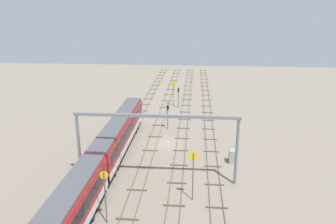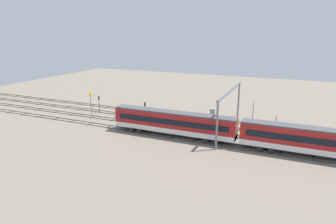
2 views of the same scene
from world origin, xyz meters
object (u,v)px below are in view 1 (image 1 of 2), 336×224
(overhead_gantry, at_px, (156,131))
(speed_sign_mid_trackside, at_px, (193,169))
(relay_cabinet, at_px, (232,156))
(speed_sign_far_trackside, at_px, (173,90))
(signal_light_trackside_departure, at_px, (178,95))
(signal_light_trackside_approach, at_px, (168,113))
(speed_sign_near_foreground, at_px, (105,191))

(overhead_gantry, xyz_separation_m, speed_sign_mid_trackside, (-3.96, -4.54, -2.79))
(overhead_gantry, bearing_deg, relay_cabinet, -58.99)
(overhead_gantry, xyz_separation_m, speed_sign_far_trackside, (33.50, 0.28, -3.00))
(speed_sign_mid_trackside, relative_size, signal_light_trackside_departure, 1.32)
(speed_sign_far_trackside, relative_size, signal_light_trackside_approach, 1.24)
(speed_sign_mid_trackside, height_order, speed_sign_far_trackside, speed_sign_mid_trackside)
(speed_sign_mid_trackside, bearing_deg, relay_cabinet, -28.40)
(speed_sign_mid_trackside, xyz_separation_m, signal_light_trackside_departure, (35.93, 3.61, -0.94))
(signal_light_trackside_approach, distance_m, relay_cabinet, 16.41)
(overhead_gantry, relative_size, speed_sign_near_foreground, 3.47)
(speed_sign_near_foreground, distance_m, speed_sign_far_trackside, 42.60)
(speed_sign_near_foreground, distance_m, speed_sign_mid_trackside, 9.86)
(speed_sign_far_trackside, bearing_deg, signal_light_trackside_approach, -179.74)
(speed_sign_near_foreground, xyz_separation_m, signal_light_trackside_departure, (40.91, -4.90, -0.72))
(speed_sign_mid_trackside, distance_m, relay_cabinet, 11.64)
(speed_sign_near_foreground, distance_m, signal_light_trackside_approach, 27.93)
(overhead_gantry, xyz_separation_m, signal_light_trackside_approach, (18.72, 0.21, -3.73))
(speed_sign_mid_trackside, height_order, relay_cabinet, speed_sign_mid_trackside)
(signal_light_trackside_departure, bearing_deg, signal_light_trackside_approach, 175.08)
(speed_sign_near_foreground, height_order, speed_sign_mid_trackside, speed_sign_mid_trackside)
(signal_light_trackside_departure, bearing_deg, relay_cabinet, -160.98)
(signal_light_trackside_departure, bearing_deg, speed_sign_mid_trackside, -174.26)
(signal_light_trackside_approach, distance_m, signal_light_trackside_departure, 13.30)
(signal_light_trackside_departure, xyz_separation_m, relay_cabinet, (-26.02, -8.97, -1.97))
(speed_sign_near_foreground, height_order, relay_cabinet, speed_sign_near_foreground)
(overhead_gantry, distance_m, speed_sign_mid_trackside, 6.64)
(relay_cabinet, bearing_deg, overhead_gantry, 121.01)
(signal_light_trackside_approach, bearing_deg, speed_sign_far_trackside, 0.26)
(speed_sign_near_foreground, distance_m, relay_cabinet, 20.53)
(speed_sign_mid_trackside, bearing_deg, speed_sign_far_trackside, 7.33)
(signal_light_trackside_approach, bearing_deg, speed_sign_near_foreground, 172.26)
(signal_light_trackside_departure, distance_m, relay_cabinet, 27.60)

